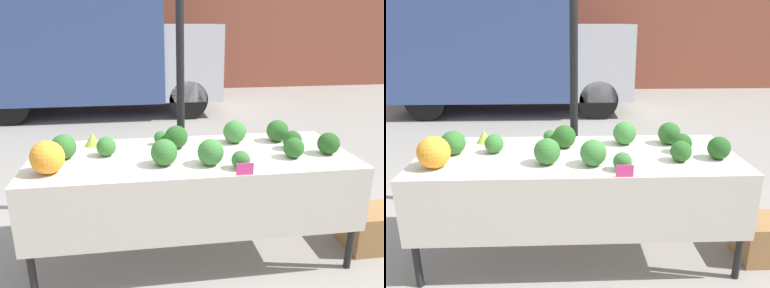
{
  "view_description": "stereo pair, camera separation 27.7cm",
  "coord_description": "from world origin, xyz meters",
  "views": [
    {
      "loc": [
        -0.38,
        -2.61,
        1.76
      ],
      "look_at": [
        0.0,
        0.0,
        0.9
      ],
      "focal_mm": 35.0,
      "sensor_mm": 36.0,
      "label": 1
    },
    {
      "loc": [
        -0.11,
        -2.63,
        1.76
      ],
      "look_at": [
        0.0,
        0.0,
        0.9
      ],
      "focal_mm": 35.0,
      "sensor_mm": 36.0,
      "label": 2
    }
  ],
  "objects": [
    {
      "name": "broccoli_head_1",
      "position": [
        0.38,
        0.23,
        0.92
      ],
      "size": [
        0.19,
        0.19,
        0.19
      ],
      "color": "#387533",
      "rests_on": "market_table"
    },
    {
      "name": "broccoli_head_9",
      "position": [
        0.72,
        -0.18,
        0.9
      ],
      "size": [
        0.15,
        0.15,
        0.15
      ],
      "color": "#285B23",
      "rests_on": "market_table"
    },
    {
      "name": "parked_truck",
      "position": [
        -1.28,
        5.15,
        1.24
      ],
      "size": [
        4.71,
        1.93,
        2.28
      ],
      "color": "#384C84",
      "rests_on": "ground_plane"
    },
    {
      "name": "broccoli_head_10",
      "position": [
        -0.63,
        0.06,
        0.89
      ],
      "size": [
        0.14,
        0.14,
        0.14
      ],
      "color": "#336B2D",
      "rests_on": "market_table"
    },
    {
      "name": "market_table",
      "position": [
        0.0,
        -0.07,
        0.73
      ],
      "size": [
        2.36,
        0.92,
        0.82
      ],
      "color": "beige",
      "rests_on": "ground_plane"
    },
    {
      "name": "romanesco_head",
      "position": [
        -0.76,
        0.32,
        0.87
      ],
      "size": [
        0.13,
        0.13,
        0.1
      ],
      "color": "#93B238",
      "rests_on": "market_table"
    },
    {
      "name": "ground_plane",
      "position": [
        0.0,
        0.0,
        0.0
      ],
      "size": [
        40.0,
        40.0,
        0.0
      ],
      "primitive_type": "plane",
      "color": "gray"
    },
    {
      "name": "broccoli_head_8",
      "position": [
        -0.1,
        0.16,
        0.91
      ],
      "size": [
        0.18,
        0.18,
        0.18
      ],
      "color": "#23511E",
      "rests_on": "market_table"
    },
    {
      "name": "produce_crate",
      "position": [
        1.47,
        -0.16,
        0.16
      ],
      "size": [
        0.45,
        0.34,
        0.33
      ],
      "color": "#9E7042",
      "rests_on": "ground_plane"
    },
    {
      "name": "orange_cauliflower",
      "position": [
        -0.98,
        -0.23,
        0.93
      ],
      "size": [
        0.22,
        0.22,
        0.22
      ],
      "color": "orange",
      "rests_on": "market_table"
    },
    {
      "name": "price_sign",
      "position": [
        0.28,
        -0.45,
        0.86
      ],
      "size": [
        0.11,
        0.01,
        0.08
      ],
      "color": "#E53D84",
      "rests_on": "market_table"
    },
    {
      "name": "broccoli_head_0",
      "position": [
        -0.22,
        -0.19,
        0.91
      ],
      "size": [
        0.18,
        0.18,
        0.18
      ],
      "color": "#336B2D",
      "rests_on": "market_table"
    },
    {
      "name": "broccoli_head_5",
      "position": [
        0.1,
        -0.23,
        0.91
      ],
      "size": [
        0.18,
        0.18,
        0.18
      ],
      "color": "#387533",
      "rests_on": "market_table"
    },
    {
      "name": "broccoli_head_3",
      "position": [
        0.28,
        -0.34,
        0.89
      ],
      "size": [
        0.13,
        0.13,
        0.13
      ],
      "color": "#336B2D",
      "rests_on": "market_table"
    },
    {
      "name": "broccoli_head_7",
      "position": [
        -0.92,
        0.04,
        0.91
      ],
      "size": [
        0.18,
        0.18,
        0.18
      ],
      "color": "#2D6628",
      "rests_on": "market_table"
    },
    {
      "name": "tent_pole",
      "position": [
        -0.01,
        0.63,
        1.25
      ],
      "size": [
        0.07,
        0.07,
        2.5
      ],
      "color": "black",
      "rests_on": "ground_plane"
    },
    {
      "name": "broccoli_head_2",
      "position": [
        -0.21,
        0.27,
        0.88
      ],
      "size": [
        0.11,
        0.11,
        0.11
      ],
      "color": "#2D6628",
      "rests_on": "market_table"
    },
    {
      "name": "broccoli_head_6",
      "position": [
        1.01,
        -0.14,
        0.9
      ],
      "size": [
        0.16,
        0.16,
        0.16
      ],
      "color": "#23511E",
      "rests_on": "market_table"
    },
    {
      "name": "broccoli_head_11",
      "position": [
        0.74,
        0.22,
        0.91
      ],
      "size": [
        0.18,
        0.18,
        0.18
      ],
      "color": "#285B23",
      "rests_on": "market_table"
    },
    {
      "name": "broccoli_head_4",
      "position": [
        0.78,
        0.01,
        0.9
      ],
      "size": [
        0.15,
        0.15,
        0.15
      ],
      "color": "#23511E",
      "rests_on": "market_table"
    }
  ]
}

